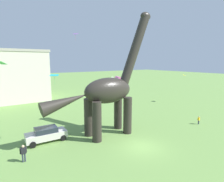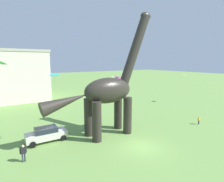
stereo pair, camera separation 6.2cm
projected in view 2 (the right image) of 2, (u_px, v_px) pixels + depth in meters
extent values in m
plane|color=#6B9347|center=(141.00, 147.00, 18.76)|extent=(240.00, 240.00, 0.00)
cylinder|color=#2D2823|center=(118.00, 112.00, 23.69)|extent=(1.01, 1.01, 4.38)
cylinder|color=#2D2823|center=(128.00, 115.00, 22.11)|extent=(1.01, 1.01, 4.38)
cylinder|color=#2D2823|center=(89.00, 117.00, 21.37)|extent=(1.01, 1.01, 4.38)
cylinder|color=#2D2823|center=(97.00, 122.00, 19.79)|extent=(1.01, 1.01, 4.38)
ellipsoid|color=#2D2823|center=(108.00, 90.00, 21.24)|extent=(6.00, 2.58, 2.95)
cylinder|color=#2D2823|center=(135.00, 49.00, 22.63)|extent=(4.31, 1.11, 8.54)
ellipsoid|color=#2D2823|center=(146.00, 16.00, 22.88)|extent=(1.48, 0.92, 1.01)
cone|color=#2D2823|center=(66.00, 102.00, 18.57)|extent=(5.27, 1.48, 2.50)
cube|color=silver|center=(46.00, 135.00, 20.08)|extent=(4.27, 1.96, 0.72)
cube|color=#232B35|center=(46.00, 130.00, 19.98)|extent=(2.33, 1.66, 0.52)
cylinder|color=black|center=(58.00, 133.00, 21.72)|extent=(0.63, 0.25, 0.62)
cylinder|color=black|center=(63.00, 138.00, 20.27)|extent=(0.63, 0.25, 0.62)
cylinder|color=black|center=(29.00, 139.00, 20.01)|extent=(0.63, 0.25, 0.62)
cylinder|color=black|center=(33.00, 145.00, 18.55)|extent=(0.63, 0.25, 0.62)
cylinder|color=#2D3347|center=(198.00, 122.00, 25.40)|extent=(0.09, 0.09, 0.56)
cylinder|color=#2D3347|center=(199.00, 122.00, 25.48)|extent=(0.09, 0.09, 0.56)
cube|color=yellow|center=(199.00, 119.00, 25.36)|extent=(0.30, 0.19, 0.39)
sphere|color=tan|center=(199.00, 117.00, 25.31)|extent=(0.17, 0.17, 0.17)
cylinder|color=yellow|center=(198.00, 119.00, 25.26)|extent=(0.07, 0.07, 0.38)
cylinder|color=yellow|center=(200.00, 119.00, 25.45)|extent=(0.07, 0.07, 0.38)
cylinder|color=#2D3347|center=(23.00, 158.00, 15.92)|extent=(0.13, 0.13, 0.76)
cylinder|color=#2D3347|center=(25.00, 157.00, 16.03)|extent=(0.13, 0.13, 0.76)
cube|color=black|center=(23.00, 151.00, 15.87)|extent=(0.41, 0.25, 0.54)
sphere|color=tan|center=(23.00, 146.00, 15.81)|extent=(0.24, 0.24, 0.24)
cylinder|color=black|center=(20.00, 151.00, 15.74)|extent=(0.10, 0.10, 0.51)
cylinder|color=black|center=(26.00, 150.00, 16.00)|extent=(0.10, 0.10, 0.51)
cylinder|color=pink|center=(118.00, 78.00, 45.10)|extent=(1.49, 2.73, 0.74)
cone|color=white|center=(112.00, 78.00, 44.69)|extent=(0.93, 0.86, 0.77)
cube|color=yellow|center=(184.00, 75.00, 37.78)|extent=(1.06, 0.98, 0.20)
cube|color=purple|center=(76.00, 34.00, 37.56)|extent=(1.31, 1.36, 0.23)
cylinder|color=red|center=(76.00, 37.00, 37.67)|extent=(0.01, 0.01, 1.09)
cube|color=#19B2B7|center=(54.00, 75.00, 18.30)|extent=(1.01, 0.93, 0.13)
cylinder|color=green|center=(55.00, 81.00, 18.38)|extent=(0.01, 0.01, 0.82)
cube|color=green|center=(1.00, 63.00, 19.60)|extent=(1.12, 1.22, 0.34)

